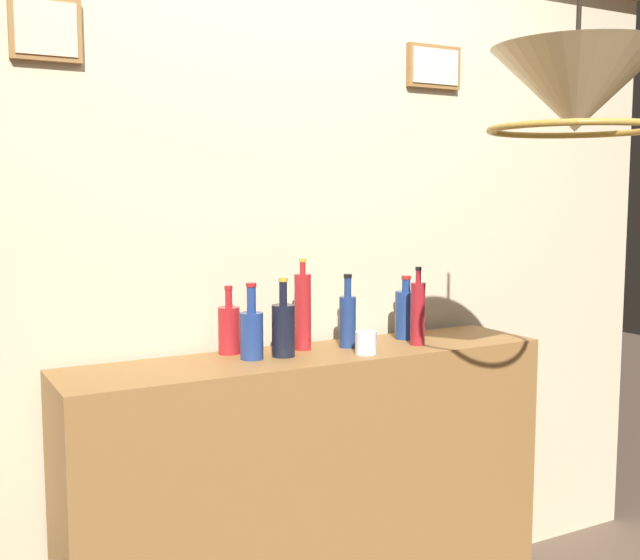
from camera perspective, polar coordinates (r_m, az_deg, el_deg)
name	(u,v)px	position (r m, az deg, el deg)	size (l,w,h in m)	color
panelled_rear_partition	(278,241)	(2.76, -3.09, 2.87)	(3.53, 0.15, 2.63)	beige
bar_shelf_unit	(313,503)	(2.73, -0.53, -16.11)	(1.67, 0.36, 1.03)	olive
liquor_bottle_scotch	(229,329)	(2.57, -6.73, -3.59)	(0.07, 0.07, 0.23)	maroon
liquor_bottle_bourbon	(406,313)	(2.84, 6.34, -2.47)	(0.08, 0.08, 0.23)	navy
liquor_bottle_brandy	(418,312)	(2.72, 7.23, -2.39)	(0.05, 0.05, 0.27)	maroon
liquor_bottle_tequila	(348,319)	(2.66, 2.05, -2.89)	(0.06, 0.06, 0.25)	navy
liquor_bottle_gin	(252,332)	(2.48, -5.06, -3.87)	(0.07, 0.07, 0.25)	navy
liquor_bottle_rum	(283,328)	(2.51, -2.72, -3.58)	(0.08, 0.08, 0.26)	black
liquor_bottle_rye	(303,311)	(2.61, -1.24, -2.29)	(0.06, 0.06, 0.31)	maroon
glass_tumbler_rocks	(366,343)	(2.56, 3.41, -4.63)	(0.07, 0.07, 0.08)	silver
pendant_lamp	(576,93)	(2.01, 18.36, 12.98)	(0.42, 0.42, 0.47)	beige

